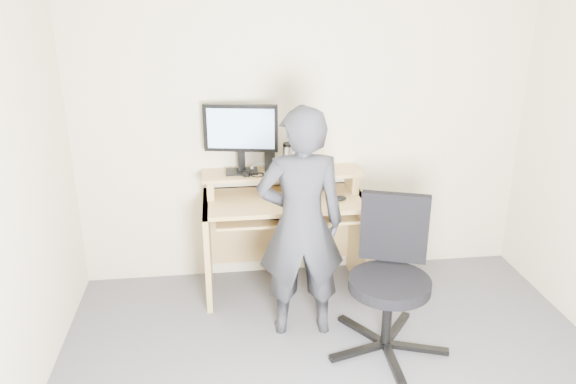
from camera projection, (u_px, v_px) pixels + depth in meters
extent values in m
cube|color=#BBAF95|center=(306.00, 122.00, 4.27)|extent=(3.50, 0.02, 2.50)
cube|color=tan|center=(208.00, 248.00, 4.21)|extent=(0.04, 0.60, 0.75)
cube|color=tan|center=(359.00, 240.00, 4.35)|extent=(0.04, 0.60, 0.75)
cube|color=tan|center=(284.00, 200.00, 4.15)|extent=(1.20, 0.60, 0.03)
cube|color=tan|center=(286.00, 216.00, 4.11)|extent=(1.02, 0.38, 0.02)
cube|color=tan|center=(210.00, 185.00, 4.20)|extent=(0.05, 0.28, 0.15)
cube|color=tan|center=(352.00, 179.00, 4.32)|extent=(0.05, 0.28, 0.15)
cube|color=tan|center=(282.00, 173.00, 4.23)|extent=(1.20, 0.30, 0.02)
cube|color=tan|center=(280.00, 223.00, 4.53)|extent=(1.20, 0.03, 0.65)
cube|color=black|center=(242.00, 171.00, 4.20)|extent=(0.24, 0.15, 0.02)
cube|color=black|center=(241.00, 160.00, 4.19)|extent=(0.05, 0.04, 0.15)
cube|color=black|center=(241.00, 128.00, 4.08)|extent=(0.54, 0.14, 0.35)
cube|color=#8AB6EE|center=(241.00, 129.00, 4.06)|extent=(0.48, 0.10, 0.29)
cube|color=black|center=(270.00, 157.00, 4.23)|extent=(0.09, 0.14, 0.20)
cylinder|color=silver|center=(289.00, 159.00, 4.20)|extent=(0.10, 0.10, 0.20)
cube|color=black|center=(310.00, 172.00, 4.21)|extent=(0.07, 0.13, 0.01)
cube|color=black|center=(246.00, 174.00, 4.12)|extent=(0.06, 0.05, 0.03)
torus|color=silver|center=(261.00, 169.00, 4.27)|extent=(0.16, 0.16, 0.06)
cube|color=black|center=(281.00, 214.00, 4.09)|extent=(0.49, 0.28, 0.03)
ellipsoid|color=black|center=(340.00, 198.00, 4.09)|extent=(0.11, 0.09, 0.04)
cube|color=black|center=(417.00, 348.00, 3.61)|extent=(0.39, 0.18, 0.03)
cube|color=black|center=(396.00, 328.00, 3.82)|extent=(0.28, 0.34, 0.03)
cube|color=black|center=(361.00, 330.00, 3.80)|extent=(0.26, 0.35, 0.03)
cube|color=black|center=(358.00, 351.00, 3.58)|extent=(0.39, 0.16, 0.03)
cube|color=black|center=(394.00, 364.00, 3.46)|extent=(0.06, 0.39, 0.03)
cylinder|color=black|center=(387.00, 315.00, 3.58)|extent=(0.06, 0.06, 0.41)
cylinder|color=black|center=(390.00, 284.00, 3.50)|extent=(0.51, 0.51, 0.07)
cube|color=black|center=(394.00, 227.00, 3.60)|extent=(0.43, 0.21, 0.46)
imported|color=black|center=(301.00, 225.00, 3.62)|extent=(0.58, 0.39, 1.57)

